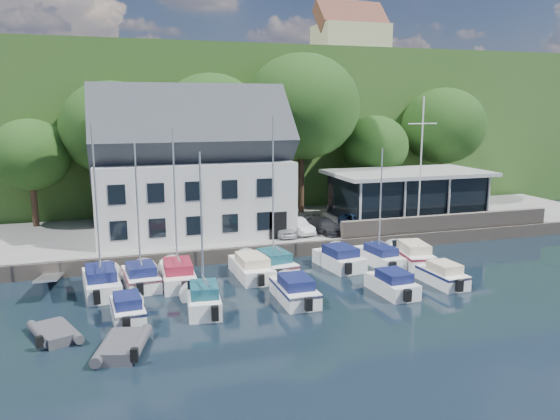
# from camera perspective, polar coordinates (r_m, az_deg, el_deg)

# --- Properties ---
(ground) EXTENTS (180.00, 180.00, 0.00)m
(ground) POSITION_cam_1_polar(r_m,az_deg,el_deg) (29.28, 10.12, -10.31)
(ground) COLOR black
(ground) RESTS_ON ground
(quay) EXTENTS (60.00, 13.00, 1.00)m
(quay) POSITION_cam_1_polar(r_m,az_deg,el_deg) (44.68, -0.29, -2.06)
(quay) COLOR gray
(quay) RESTS_ON ground
(quay_face) EXTENTS (60.00, 0.30, 1.00)m
(quay_face) POSITION_cam_1_polar(r_m,az_deg,el_deg) (38.70, 2.58, -4.11)
(quay_face) COLOR #6F6359
(quay_face) RESTS_ON ground
(hillside) EXTENTS (160.00, 75.00, 16.00)m
(hillside) POSITION_cam_1_polar(r_m,az_deg,el_deg) (87.08, -9.16, 9.09)
(hillside) COLOR #335620
(hillside) RESTS_ON ground
(field_patch) EXTENTS (50.00, 30.00, 0.30)m
(field_patch) POSITION_cam_1_polar(r_m,az_deg,el_deg) (96.54, -5.19, 14.18)
(field_patch) COLOR olive
(field_patch) RESTS_ON hillside
(farmhouse) EXTENTS (10.40, 7.00, 8.20)m
(farmhouse) POSITION_cam_1_polar(r_m,az_deg,el_deg) (84.27, 7.37, 17.33)
(farmhouse) COLOR #C5B893
(farmhouse) RESTS_ON hillside
(harbor_building) EXTENTS (14.40, 8.20, 8.70)m
(harbor_building) POSITION_cam_1_polar(r_m,az_deg,el_deg) (41.33, -9.20, 3.58)
(harbor_building) COLOR silver
(harbor_building) RESTS_ON quay
(club_pavilion) EXTENTS (13.20, 7.20, 4.10)m
(club_pavilion) POSITION_cam_1_polar(r_m,az_deg,el_deg) (47.27, 13.10, 1.52)
(club_pavilion) COLOR black
(club_pavilion) RESTS_ON quay
(seawall) EXTENTS (18.00, 0.50, 1.20)m
(seawall) POSITION_cam_1_polar(r_m,az_deg,el_deg) (44.27, 17.15, -1.21)
(seawall) COLOR #6F6359
(seawall) RESTS_ON quay
(gangway) EXTENTS (1.20, 6.00, 1.40)m
(gangway) POSITION_cam_1_polar(r_m,az_deg,el_deg) (34.88, -22.77, -7.52)
(gangway) COLOR #BCBCC1
(gangway) RESTS_ON ground
(car_silver) EXTENTS (1.86, 3.50, 1.13)m
(car_silver) POSITION_cam_1_polar(r_m,az_deg,el_deg) (40.31, -0.00, -1.93)
(car_silver) COLOR silver
(car_silver) RESTS_ON quay
(car_white) EXTENTS (2.02, 3.74, 1.17)m
(car_white) POSITION_cam_1_polar(r_m,az_deg,el_deg) (41.11, 1.74, -1.66)
(car_white) COLOR silver
(car_white) RESTS_ON quay
(car_dgrey) EXTENTS (2.27, 4.01, 1.10)m
(car_dgrey) POSITION_cam_1_polar(r_m,az_deg,el_deg) (41.41, 4.69, -1.65)
(car_dgrey) COLOR #2B2B2F
(car_dgrey) RESTS_ON quay
(car_blue) EXTENTS (1.66, 3.84, 1.29)m
(car_blue) POSITION_cam_1_polar(r_m,az_deg,el_deg) (42.67, 8.21, -1.21)
(car_blue) COLOR #2D4E8A
(car_blue) RESTS_ON quay
(flagpole) EXTENTS (2.44, 0.20, 10.18)m
(flagpole) POSITION_cam_1_polar(r_m,az_deg,el_deg) (43.33, 14.50, 4.69)
(flagpole) COLOR silver
(flagpole) RESTS_ON quay
(tree_0) EXTENTS (6.23, 6.23, 8.52)m
(tree_0) POSITION_cam_1_polar(r_m,az_deg,el_deg) (47.22, -24.50, 3.52)
(tree_0) COLOR #143510
(tree_0) RESTS_ON quay
(tree_1) EXTENTS (8.40, 8.40, 11.49)m
(tree_1) POSITION_cam_1_polar(r_m,az_deg,el_deg) (46.74, -16.96, 5.79)
(tree_1) COLOR #143510
(tree_1) RESTS_ON quay
(tree_2) EXTENTS (8.92, 8.92, 12.20)m
(tree_2) POSITION_cam_1_polar(r_m,az_deg,el_deg) (47.11, -7.13, 6.65)
(tree_2) COLOR #143510
(tree_2) RESTS_ON quay
(tree_3) EXTENTS (10.25, 10.25, 14.00)m
(tree_3) POSITION_cam_1_polar(r_m,az_deg,el_deg) (48.65, 2.29, 7.92)
(tree_3) COLOR #143510
(tree_3) RESTS_ON quay
(tree_4) EXTENTS (6.30, 6.30, 8.61)m
(tree_4) POSITION_cam_1_polar(r_m,az_deg,el_deg) (52.08, 9.80, 4.99)
(tree_4) COLOR #143510
(tree_4) RESTS_ON quay
(tree_5) EXTENTS (8.21, 8.21, 11.22)m
(tree_5) POSITION_cam_1_polar(r_m,az_deg,el_deg) (56.61, 16.59, 6.49)
(tree_5) COLOR #143510
(tree_5) RESTS_ON quay
(boat_r1_0) EXTENTS (2.58, 6.66, 9.38)m
(boat_r1_0) POSITION_cam_1_polar(r_m,az_deg,el_deg) (31.97, -18.59, -0.17)
(boat_r1_0) COLOR white
(boat_r1_0) RESTS_ON ground
(boat_r1_1) EXTENTS (2.45, 5.56, 8.69)m
(boat_r1_1) POSITION_cam_1_polar(r_m,az_deg,el_deg) (32.38, -14.63, -0.44)
(boat_r1_1) COLOR white
(boat_r1_1) RESTS_ON ground
(boat_r1_2) EXTENTS (2.25, 6.55, 8.88)m
(boat_r1_2) POSITION_cam_1_polar(r_m,az_deg,el_deg) (32.41, -10.89, -0.10)
(boat_r1_2) COLOR white
(boat_r1_2) RESTS_ON ground
(boat_r1_3) EXTENTS (2.23, 6.48, 1.43)m
(boat_r1_3) POSITION_cam_1_polar(r_m,az_deg,el_deg) (34.14, -3.03, -5.79)
(boat_r1_3) COLOR white
(boat_r1_3) RESTS_ON ground
(boat_r1_4) EXTENTS (2.74, 6.10, 9.28)m
(boat_r1_4) POSITION_cam_1_polar(r_m,az_deg,el_deg) (33.83, -0.73, 0.91)
(boat_r1_4) COLOR white
(boat_r1_4) RESTS_ON ground
(boat_r1_5) EXTENTS (2.87, 5.78, 1.48)m
(boat_r1_5) POSITION_cam_1_polar(r_m,az_deg,el_deg) (36.16, 6.19, -4.85)
(boat_r1_5) COLOR white
(boat_r1_5) RESTS_ON ground
(boat_r1_6) EXTENTS (2.27, 6.31, 8.26)m
(boat_r1_6) POSITION_cam_1_polar(r_m,az_deg,el_deg) (36.51, 10.46, 0.65)
(boat_r1_6) COLOR white
(boat_r1_6) RESTS_ON ground
(boat_r1_7) EXTENTS (2.89, 6.65, 1.50)m
(boat_r1_7) POSITION_cam_1_polar(r_m,az_deg,el_deg) (37.92, 13.58, -4.33)
(boat_r1_7) COLOR white
(boat_r1_7) RESTS_ON ground
(boat_r2_0) EXTENTS (1.91, 4.80, 1.36)m
(boat_r2_0) POSITION_cam_1_polar(r_m,az_deg,el_deg) (28.46, -15.65, -9.73)
(boat_r2_0) COLOR white
(boat_r2_0) RESTS_ON ground
(boat_r2_1) EXTENTS (2.34, 5.31, 9.26)m
(boat_r2_1) POSITION_cam_1_polar(r_m,az_deg,el_deg) (27.78, -8.20, -1.43)
(boat_r2_1) COLOR white
(boat_r2_1) RESTS_ON ground
(boat_r2_2) EXTENTS (2.02, 5.63, 1.41)m
(boat_r2_2) POSITION_cam_1_polar(r_m,az_deg,el_deg) (30.05, 1.52, -8.14)
(boat_r2_2) COLOR white
(boat_r2_2) RESTS_ON ground
(boat_r2_3) EXTENTS (2.11, 5.06, 1.37)m
(boat_r2_3) POSITION_cam_1_polar(r_m,az_deg,el_deg) (31.79, 11.62, -7.33)
(boat_r2_3) COLOR white
(boat_r2_3) RESTS_ON ground
(boat_r2_4) EXTENTS (2.00, 4.89, 1.38)m
(boat_r2_4) POSITION_cam_1_polar(r_m,az_deg,el_deg) (34.04, 16.61, -6.34)
(boat_r2_4) COLOR white
(boat_r2_4) RESTS_ON ground
(dinghy_0) EXTENTS (2.73, 3.41, 0.69)m
(dinghy_0) POSITION_cam_1_polar(r_m,az_deg,el_deg) (27.56, -22.48, -11.60)
(dinghy_0) COLOR #3D3D43
(dinghy_0) RESTS_ON ground
(dinghy_1) EXTENTS (2.80, 3.71, 0.77)m
(dinghy_1) POSITION_cam_1_polar(r_m,az_deg,el_deg) (25.17, -16.10, -13.27)
(dinghy_1) COLOR #3D3D43
(dinghy_1) RESTS_ON ground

